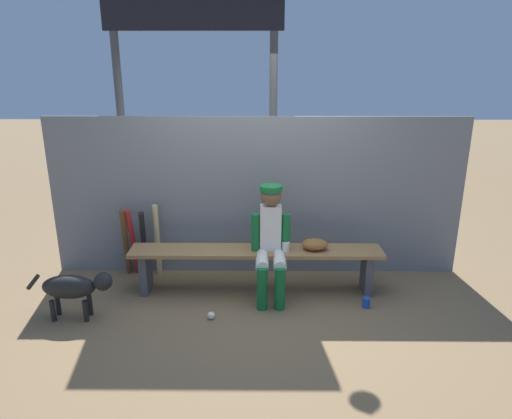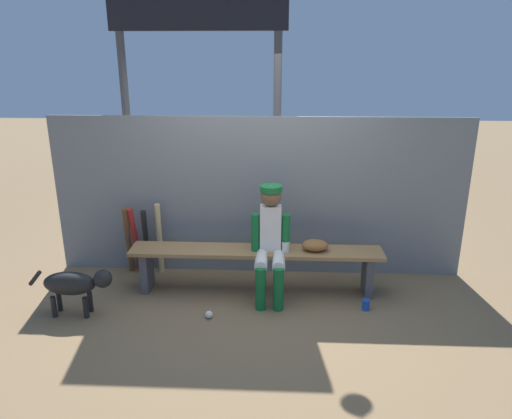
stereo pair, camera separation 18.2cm
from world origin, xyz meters
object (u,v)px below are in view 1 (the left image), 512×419
bat_wood_natural (157,240)px  dog (75,287)px  bat_wood_dark (126,242)px  cup_on_ground (366,303)px  scoreboard (199,33)px  cup_on_bench (286,246)px  bat_aluminum_black (144,244)px  dugout_bench (256,259)px  baseball (211,315)px  bat_aluminum_red (133,242)px  player_seated (271,239)px  baseball_glove (315,244)px

bat_wood_natural → dog: 1.16m
bat_wood_dark → cup_on_ground: (2.65, -0.71, -0.37)m
bat_wood_natural → scoreboard: 2.50m
cup_on_bench → bat_aluminum_black: bearing=165.7°
cup_on_ground → dugout_bench: bearing=163.2°
baseball → cup_on_ground: 1.59m
bat_aluminum_black → cup_on_bench: 1.67m
dugout_bench → bat_aluminum_red: (-1.43, 0.38, 0.03)m
dugout_bench → bat_wood_dark: size_ratio=3.14×
dog → bat_wood_dark: bearing=75.1°
baseball → bat_wood_natural: bearing=125.7°
player_seated → cup_on_ground: bearing=-13.1°
bat_wood_dark → scoreboard: 2.61m
cup_on_ground → dog: dog is taller
cup_on_ground → scoreboard: (-1.83, 1.61, 2.68)m
baseball → dog: dog is taller
baseball_glove → dog: bearing=-166.5°
bat_wood_dark → player_seated: bearing=-16.0°
bat_aluminum_red → scoreboard: bearing=50.2°
bat_wood_dark → scoreboard: size_ratio=0.22×
scoreboard → cup_on_ground: bearing=-41.4°
bat_wood_dark → cup_on_bench: bat_wood_dark is taller
baseball → dog: 1.35m
player_seated → cup_on_ground: 1.18m
cup_on_ground → baseball_glove: bearing=146.0°
player_seated → bat_wood_natural: size_ratio=1.39×
dugout_bench → baseball: (-0.44, -0.58, -0.35)m
bat_aluminum_red → dog: bearing=-108.9°
cup_on_ground → player_seated: bearing=166.9°
player_seated → bat_wood_dark: bearing=164.0°
baseball → dog: (-1.32, 0.01, 0.30)m
cup_on_ground → cup_on_bench: (-0.82, 0.30, 0.50)m
player_seated → bat_wood_natural: bearing=158.0°
bat_wood_dark → cup_on_bench: 1.87m
scoreboard → bat_aluminum_black: bearing=-124.0°
dugout_bench → baseball_glove: baseball_glove is taller
bat_aluminum_black → baseball: bat_aluminum_black is taller
scoreboard → bat_wood_natural: bearing=-118.3°
player_seated → bat_aluminum_red: (-1.58, 0.50, -0.25)m
baseball → bat_aluminum_red: bearing=135.8°
bat_aluminum_black → dog: bearing=-116.0°
bat_aluminum_red → baseball: bearing=-44.2°
bat_aluminum_red → baseball: size_ratio=11.42×
bat_aluminum_black → bat_aluminum_red: 0.13m
bat_aluminum_red → bat_wood_dark: size_ratio=0.98×
dugout_bench → bat_aluminum_black: bat_aluminum_black is taller
cup_on_ground → dog: 2.92m
bat_wood_natural → dog: size_ratio=1.03×
bat_aluminum_red → cup_on_ground: size_ratio=7.68×
bat_wood_dark → bat_aluminum_red: bearing=14.7°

